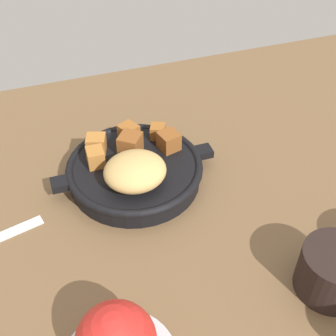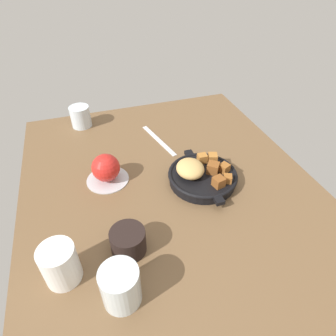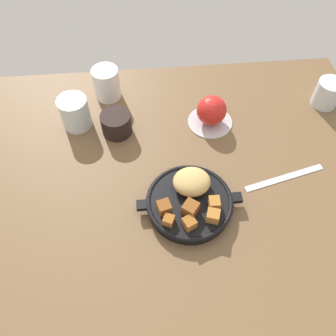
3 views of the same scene
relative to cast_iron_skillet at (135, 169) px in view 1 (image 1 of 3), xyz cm
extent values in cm
cube|color=brown|center=(-5.43, 9.21, -3.73)|extent=(116.41, 84.14, 2.40)
cylinder|color=black|center=(-0.11, -0.33, -1.02)|extent=(19.44, 19.44, 3.01)
torus|color=black|center=(-0.11, -0.33, 0.25)|extent=(20.25, 20.25, 1.20)
cube|color=black|center=(10.82, -0.33, 0.03)|extent=(2.64, 2.40, 1.20)
cube|color=black|center=(-11.04, -0.33, 0.03)|extent=(2.64, 2.40, 1.20)
ellipsoid|color=tan|center=(0.74, 3.36, 2.68)|extent=(8.76, 7.94, 4.38)
cube|color=brown|center=(-0.38, -3.31, 2.08)|extent=(4.37, 4.39, 3.19)
cube|color=brown|center=(-6.16, -2.36, 1.90)|extent=(3.45, 3.48, 2.83)
cube|color=#935623|center=(-4.95, -5.48, 1.61)|extent=(3.00, 3.00, 2.25)
cube|color=#A86B2D|center=(4.37, -5.41, 1.81)|extent=(3.49, 3.38, 2.64)
cube|color=#935623|center=(-1.04, -6.61, 1.75)|extent=(3.43, 3.49, 2.53)
cube|color=#A86B2D|center=(5.13, -2.30, 1.83)|extent=(2.51, 2.77, 2.69)
cylinder|color=black|center=(-16.77, 25.22, 0.55)|extent=(8.14, 8.14, 6.14)
camera|label=1|loc=(11.35, 48.02, 44.10)|focal=47.97mm
camera|label=2|loc=(-57.64, 28.94, 54.81)|focal=30.81mm
camera|label=3|loc=(-8.80, -40.75, 70.60)|focal=37.64mm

